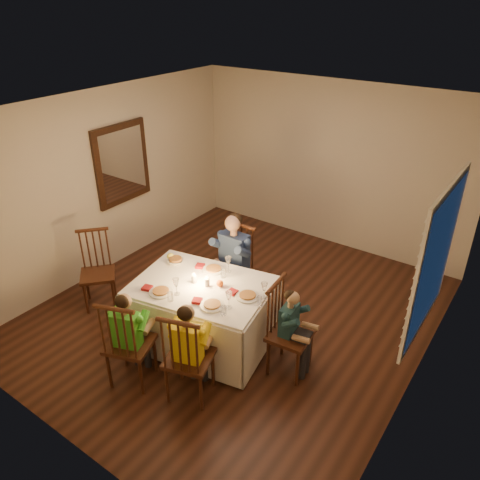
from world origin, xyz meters
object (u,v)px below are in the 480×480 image
Objects in this scene: chair_near_left at (135,378)px; serving_bowl at (176,261)px; dining_table at (202,301)px; chair_adult at (233,302)px; adult at (233,302)px; child_teal at (288,368)px; chair_end at (288,368)px; child_yellow at (192,393)px; child_green at (135,378)px; chair_near_right at (192,393)px; chair_extra at (103,304)px.

serving_bowl reaches higher than chair_near_left.
dining_table is 1.03m from chair_adult.
chair_near_left is 1.42m from serving_bowl.
adult is 1.41m from child_teal.
child_yellow is at bearing 138.95° from chair_end.
serving_bowl reaches higher than dining_table.
dining_table is 1.55× the size of child_green.
child_teal is (1.07, 0.17, -0.57)m from dining_table.
adult is (-0.17, 0.84, -0.57)m from dining_table.
child_yellow is (0.59, -1.57, 0.00)m from adult.
chair_adult is 1.41m from chair_end.
chair_near_right is at bearing 138.95° from child_teal.
serving_bowl is (1.02, 0.40, 0.83)m from chair_extra.
chair_end is (1.24, -0.67, 0.00)m from chair_adult.
child_yellow is 5.75× the size of serving_bowl.
child_green is 1.42m from serving_bowl.
dining_table reaches higher than chair_near_right.
adult is (1.41, 1.05, 0.00)m from chair_extra.
adult is 1.12m from serving_bowl.
chair_near_left is at bearing -113.84° from dining_table.
chair_near_right is at bearing -70.13° from chair_adult.
child_yellow reaches higher than child_teal.
chair_adult is at bearing 56.38° from chair_end.
dining_table is at bearing -18.68° from serving_bowl.
adult is at bearing 59.73° from serving_bowl.
serving_bowl is at bearing -121.05° from chair_adult.
chair_near_right reaches higher than chair_extra.
serving_bowl is at bearing 150.80° from dining_table.
serving_bowl is at bearing 84.27° from child_teal.
child_green is (-0.05, -1.76, 0.00)m from chair_adult.
child_yellow reaches higher than chair_near_left.
chair_near_right is 2.06m from chair_extra.
chair_end is 1.05× the size of chair_extra.
dining_table reaches higher than chair_extra.
chair_extra is at bearing -143.98° from chair_adult.
chair_near_right is 1.11m from child_teal.
chair_adult is 1.05× the size of chair_extra.
chair_extra is at bearing 93.02° from chair_end.
dining_table is 1.10m from child_green.
chair_near_right reaches higher than child_teal.
chair_end is 1.11m from child_yellow.
chair_near_left is 1.76m from adult.
serving_bowl reaches higher than adult.
chair_near_left reaches higher than chair_extra.
chair_end reaches higher than chair_extra.
child_teal is at bearing -0.59° from serving_bowl.
adult reaches higher than child_green.
chair_end reaches higher than child_teal.
serving_bowl reaches higher than child_teal.
serving_bowl is at bearing -93.19° from chair_near_left.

